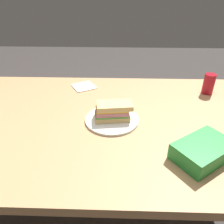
# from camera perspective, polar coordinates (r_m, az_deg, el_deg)

# --- Properties ---
(ground_plane) EXTENTS (8.00, 8.00, 0.00)m
(ground_plane) POSITION_cam_1_polar(r_m,az_deg,el_deg) (1.65, 0.48, -23.41)
(ground_plane) COLOR #383330
(dining_table) EXTENTS (1.70, 1.04, 0.73)m
(dining_table) POSITION_cam_1_polar(r_m,az_deg,el_deg) (1.18, 0.62, -4.81)
(dining_table) COLOR tan
(dining_table) RESTS_ON ground_plane
(paper_plate) EXTENTS (0.26, 0.26, 0.01)m
(paper_plate) POSITION_cam_1_polar(r_m,az_deg,el_deg) (1.12, -0.00, -1.93)
(paper_plate) COLOR white
(paper_plate) RESTS_ON dining_table
(sandwich) EXTENTS (0.19, 0.12, 0.08)m
(sandwich) POSITION_cam_1_polar(r_m,az_deg,el_deg) (1.10, 0.19, 0.19)
(sandwich) COLOR #DBB26B
(sandwich) RESTS_ON paper_plate
(soda_can_red) EXTENTS (0.07, 0.07, 0.12)m
(soda_can_red) POSITION_cam_1_polar(r_m,az_deg,el_deg) (1.48, 23.25, 6.55)
(soda_can_red) COLOR maroon
(soda_can_red) RESTS_ON dining_table
(chip_bag) EXTENTS (0.27, 0.26, 0.07)m
(chip_bag) POSITION_cam_1_polar(r_m,az_deg,el_deg) (0.96, 22.02, -9.06)
(chip_bag) COLOR #268C38
(chip_bag) RESTS_ON dining_table
(paper_napkin) EXTENTS (0.18, 0.18, 0.01)m
(paper_napkin) POSITION_cam_1_polar(r_m,az_deg,el_deg) (1.48, -7.12, 6.40)
(paper_napkin) COLOR white
(paper_napkin) RESTS_ON dining_table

